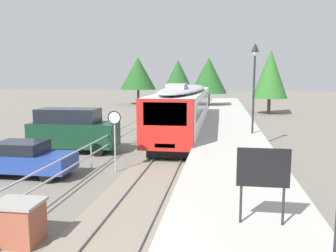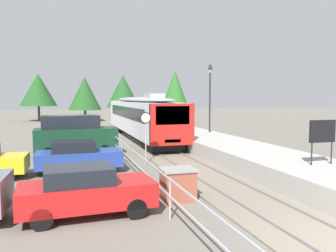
{
  "view_description": "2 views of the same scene",
  "coord_description": "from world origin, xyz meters",
  "px_view_note": "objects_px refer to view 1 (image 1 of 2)",
  "views": [
    {
      "loc": [
        2.66,
        -3.07,
        4.32
      ],
      "look_at": [
        0.0,
        14.21,
        1.8
      ],
      "focal_mm": 36.94,
      "sensor_mm": 36.0,
      "label": 1
    },
    {
      "loc": [
        -6.18,
        -6.41,
        3.59
      ],
      "look_at": [
        0.0,
        14.21,
        1.8
      ],
      "focal_mm": 36.6,
      "sensor_mm": 36.0,
      "label": 2
    }
  ],
  "objects_px": {
    "parked_hatchback_blue": "(26,159)",
    "commuter_train": "(185,106)",
    "platform_lamp_mid_platform": "(254,71)",
    "platform_notice_board": "(263,170)",
    "parked_van_dark_green": "(73,130)",
    "speed_limit_sign": "(114,126)",
    "brick_utility_cabinet": "(19,222)"
  },
  "relations": [
    {
      "from": "commuter_train",
      "to": "speed_limit_sign",
      "type": "bearing_deg",
      "value": -100.83
    },
    {
      "from": "platform_lamp_mid_platform",
      "to": "brick_utility_cabinet",
      "type": "bearing_deg",
      "value": -117.73
    },
    {
      "from": "commuter_train",
      "to": "platform_lamp_mid_platform",
      "type": "xyz_separation_m",
      "value": [
        4.57,
        -4.11,
        2.48
      ]
    },
    {
      "from": "commuter_train",
      "to": "parked_hatchback_blue",
      "type": "xyz_separation_m",
      "value": [
        -5.66,
        -11.85,
        -1.35
      ]
    },
    {
      "from": "platform_notice_board",
      "to": "speed_limit_sign",
      "type": "height_order",
      "value": "speed_limit_sign"
    },
    {
      "from": "commuter_train",
      "to": "parked_hatchback_blue",
      "type": "relative_size",
      "value": 4.58
    },
    {
      "from": "brick_utility_cabinet",
      "to": "commuter_train",
      "type": "bearing_deg",
      "value": 81.97
    },
    {
      "from": "speed_limit_sign",
      "to": "parked_hatchback_blue",
      "type": "xyz_separation_m",
      "value": [
        -3.63,
        -1.24,
        -1.33
      ]
    },
    {
      "from": "parked_hatchback_blue",
      "to": "parked_van_dark_green",
      "type": "xyz_separation_m",
      "value": [
        -0.02,
        4.93,
        0.5
      ]
    },
    {
      "from": "parked_van_dark_green",
      "to": "platform_lamp_mid_platform",
      "type": "bearing_deg",
      "value": 15.3
    },
    {
      "from": "platform_notice_board",
      "to": "parked_hatchback_blue",
      "type": "bearing_deg",
      "value": 149.14
    },
    {
      "from": "platform_lamp_mid_platform",
      "to": "parked_hatchback_blue",
      "type": "height_order",
      "value": "platform_lamp_mid_platform"
    },
    {
      "from": "platform_lamp_mid_platform",
      "to": "brick_utility_cabinet",
      "type": "height_order",
      "value": "platform_lamp_mid_platform"
    },
    {
      "from": "brick_utility_cabinet",
      "to": "platform_notice_board",
      "type": "bearing_deg",
      "value": 0.93
    },
    {
      "from": "brick_utility_cabinet",
      "to": "parked_van_dark_green",
      "type": "relative_size",
      "value": 0.24
    },
    {
      "from": "brick_utility_cabinet",
      "to": "parked_van_dark_green",
      "type": "distance_m",
      "value": 11.09
    },
    {
      "from": "parked_hatchback_blue",
      "to": "commuter_train",
      "type": "bearing_deg",
      "value": 64.49
    },
    {
      "from": "platform_lamp_mid_platform",
      "to": "speed_limit_sign",
      "type": "height_order",
      "value": "platform_lamp_mid_platform"
    },
    {
      "from": "parked_van_dark_green",
      "to": "parked_hatchback_blue",
      "type": "bearing_deg",
      "value": -89.75
    },
    {
      "from": "commuter_train",
      "to": "brick_utility_cabinet",
      "type": "bearing_deg",
      "value": -98.03
    },
    {
      "from": "brick_utility_cabinet",
      "to": "parked_hatchback_blue",
      "type": "relative_size",
      "value": 0.3
    },
    {
      "from": "platform_lamp_mid_platform",
      "to": "platform_notice_board",
      "type": "xyz_separation_m",
      "value": [
        -0.92,
        -13.3,
        -2.44
      ]
    },
    {
      "from": "platform_lamp_mid_platform",
      "to": "speed_limit_sign",
      "type": "distance_m",
      "value": 9.6
    },
    {
      "from": "platform_lamp_mid_platform",
      "to": "commuter_train",
      "type": "bearing_deg",
      "value": 138.04
    },
    {
      "from": "commuter_train",
      "to": "platform_lamp_mid_platform",
      "type": "relative_size",
      "value": 3.43
    },
    {
      "from": "platform_notice_board",
      "to": "parked_van_dark_green",
      "type": "height_order",
      "value": "platform_notice_board"
    },
    {
      "from": "brick_utility_cabinet",
      "to": "parked_hatchback_blue",
      "type": "bearing_deg",
      "value": 119.37
    },
    {
      "from": "commuter_train",
      "to": "parked_van_dark_green",
      "type": "xyz_separation_m",
      "value": [
        -5.68,
        -6.92,
        -0.85
      ]
    },
    {
      "from": "parked_hatchback_blue",
      "to": "parked_van_dark_green",
      "type": "bearing_deg",
      "value": 90.25
    },
    {
      "from": "platform_lamp_mid_platform",
      "to": "parked_hatchback_blue",
      "type": "relative_size",
      "value": 1.34
    },
    {
      "from": "platform_lamp_mid_platform",
      "to": "parked_van_dark_green",
      "type": "xyz_separation_m",
      "value": [
        -10.25,
        -2.8,
        -3.33
      ]
    },
    {
      "from": "commuter_train",
      "to": "brick_utility_cabinet",
      "type": "height_order",
      "value": "commuter_train"
    }
  ]
}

